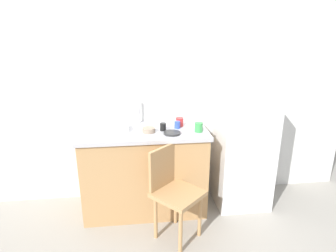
# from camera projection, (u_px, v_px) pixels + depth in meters

# --- Properties ---
(ground_plane) EXTENTS (8.00, 8.00, 0.00)m
(ground_plane) POSITION_uv_depth(u_px,v_px,m) (155.00, 247.00, 2.65)
(ground_plane) COLOR #9E998E
(back_wall) EXTENTS (4.80, 0.10, 2.52)m
(back_wall) POSITION_uv_depth(u_px,v_px,m) (147.00, 91.00, 3.19)
(back_wall) COLOR silver
(back_wall) RESTS_ON ground_plane
(cabinet_base) EXTENTS (1.28, 0.60, 0.89)m
(cabinet_base) POSITION_uv_depth(u_px,v_px,m) (145.00, 172.00, 3.11)
(cabinet_base) COLOR tan
(cabinet_base) RESTS_ON ground_plane
(countertop) EXTENTS (1.32, 0.64, 0.04)m
(countertop) POSITION_uv_depth(u_px,v_px,m) (144.00, 132.00, 2.97)
(countertop) COLOR #B7B7BC
(countertop) RESTS_ON cabinet_base
(faucet) EXTENTS (0.02, 0.02, 0.26)m
(faucet) POSITION_uv_depth(u_px,v_px,m) (139.00, 112.00, 3.15)
(faucet) COLOR #B7B7BC
(faucet) RESTS_ON countertop
(refrigerator) EXTENTS (0.57, 0.56, 1.31)m
(refrigerator) POSITION_uv_depth(u_px,v_px,m) (242.00, 149.00, 3.18)
(refrigerator) COLOR white
(refrigerator) RESTS_ON ground_plane
(chair) EXTENTS (0.57, 0.57, 0.89)m
(chair) POSITION_uv_depth(u_px,v_px,m) (173.00, 189.00, 2.67)
(chair) COLOR tan
(chair) RESTS_ON ground_plane
(dish_tray) EXTENTS (0.28, 0.20, 0.05)m
(dish_tray) POSITION_uv_depth(u_px,v_px,m) (115.00, 128.00, 2.94)
(dish_tray) COLOR white
(dish_tray) RESTS_ON countertop
(terracotta_bowl) EXTENTS (0.13, 0.13, 0.05)m
(terracotta_bowl) POSITION_uv_depth(u_px,v_px,m) (149.00, 130.00, 2.89)
(terracotta_bowl) COLOR gray
(terracotta_bowl) RESTS_ON countertop
(hotplate) EXTENTS (0.17, 0.17, 0.02)m
(hotplate) POSITION_uv_depth(u_px,v_px,m) (172.00, 133.00, 2.84)
(hotplate) COLOR #2D2D2D
(hotplate) RESTS_ON countertop
(cup_red) EXTENTS (0.08, 0.08, 0.09)m
(cup_red) POSITION_uv_depth(u_px,v_px,m) (180.00, 122.00, 3.08)
(cup_red) COLOR red
(cup_red) RESTS_ON countertop
(cup_blue) EXTENTS (0.06, 0.06, 0.08)m
(cup_blue) POSITION_uv_depth(u_px,v_px,m) (177.00, 125.00, 3.00)
(cup_blue) COLOR blue
(cup_blue) RESTS_ON countertop
(cup_green) EXTENTS (0.08, 0.08, 0.10)m
(cup_green) POSITION_uv_depth(u_px,v_px,m) (199.00, 127.00, 2.89)
(cup_green) COLOR green
(cup_green) RESTS_ON countertop
(cup_black) EXTENTS (0.06, 0.06, 0.08)m
(cup_black) POSITION_uv_depth(u_px,v_px,m) (163.00, 127.00, 2.93)
(cup_black) COLOR black
(cup_black) RESTS_ON countertop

